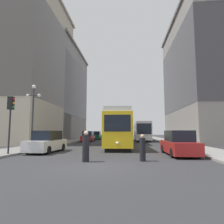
{
  "coord_description": "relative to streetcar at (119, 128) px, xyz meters",
  "views": [
    {
      "loc": [
        1.54,
        -9.63,
        1.73
      ],
      "look_at": [
        0.17,
        7.21,
        3.5
      ],
      "focal_mm": 30.28,
      "sensor_mm": 36.0,
      "label": 1
    }
  ],
  "objects": [
    {
      "name": "traffic_light_near_left",
      "position": [
        -7.58,
        -8.61,
        1.26
      ],
      "size": [
        0.47,
        0.36,
        4.16
      ],
      "color": "#232328",
      "rests_on": "sidewalk_left"
    },
    {
      "name": "parked_car_right_far",
      "position": [
        4.77,
        -7.2,
        -1.26
      ],
      "size": [
        1.93,
        4.95,
        1.82
      ],
      "rotation": [
        0.0,
        0.0,
        3.15
      ],
      "color": "black",
      "rests_on": "ground"
    },
    {
      "name": "building_left_corner",
      "position": [
        -17.08,
        8.29,
        10.72
      ],
      "size": [
        13.41,
        17.38,
        24.89
      ],
      "color": "#B2A893",
      "rests_on": "ground"
    },
    {
      "name": "pedestrian_crossing_far",
      "position": [
        1.87,
        -10.27,
        -1.37
      ],
      "size": [
        0.35,
        0.35,
        1.58
      ],
      "rotation": [
        0.0,
        0.0,
        2.59
      ],
      "color": "black",
      "rests_on": "ground"
    },
    {
      "name": "pedestrian_crossing_near",
      "position": [
        -1.44,
        -10.79,
        -1.27
      ],
      "size": [
        0.4,
        0.4,
        1.78
      ],
      "rotation": [
        0.0,
        0.0,
        3.78
      ],
      "color": "black",
      "rests_on": "ground"
    },
    {
      "name": "parked_car_left_mid",
      "position": [
        -5.89,
        20.18,
        -1.26
      ],
      "size": [
        1.95,
        4.68,
        1.82
      ],
      "rotation": [
        0.0,
        0.0,
        0.02
      ],
      "color": "black",
      "rests_on": "ground"
    },
    {
      "name": "sidewalk_left",
      "position": [
        -8.94,
        27.89,
        -2.03
      ],
      "size": [
        3.49,
        120.0,
        0.15
      ],
      "primitive_type": "cube",
      "color": "gray",
      "rests_on": "ground"
    },
    {
      "name": "building_right_corner",
      "position": [
        15.67,
        11.96,
        9.31
      ],
      "size": [
        12.84,
        20.98,
        22.18
      ],
      "color": "gray",
      "rests_on": "ground"
    },
    {
      "name": "sidewalk_right",
      "position": [
        7.81,
        27.89,
        -2.03
      ],
      "size": [
        3.49,
        120.0,
        0.15
      ],
      "primitive_type": "cube",
      "color": "gray",
      "rests_on": "ground"
    },
    {
      "name": "ground_plane",
      "position": [
        -0.56,
        -12.11,
        -2.1
      ],
      "size": [
        200.0,
        200.0,
        0.0
      ],
      "primitive_type": "plane",
      "color": "#303033"
    },
    {
      "name": "transit_bus",
      "position": [
        3.65,
        14.98,
        -0.15
      ],
      "size": [
        2.62,
        12.57,
        3.45
      ],
      "rotation": [
        0.0,
        0.0,
        -0.0
      ],
      "color": "black",
      "rests_on": "ground"
    },
    {
      "name": "streetcar",
      "position": [
        0.0,
        0.0,
        0.0
      ],
      "size": [
        2.92,
        12.53,
        3.89
      ],
      "rotation": [
        0.0,
        0.0,
        0.02
      ],
      "color": "black",
      "rests_on": "ground"
    },
    {
      "name": "building_left_midblock",
      "position": [
        -16.67,
        21.44,
        8.96
      ],
      "size": [
        12.58,
        19.73,
        21.5
      ],
      "color": "gray",
      "rests_on": "ground"
    },
    {
      "name": "parked_car_left_near",
      "position": [
        -5.89,
        -5.91,
        -1.26
      ],
      "size": [
        2.02,
        4.85,
        1.82
      ],
      "rotation": [
        0.0,
        0.0,
        -0.04
      ],
      "color": "black",
      "rests_on": "ground"
    },
    {
      "name": "parked_car_left_far",
      "position": [
        -5.89,
        11.02,
        -1.26
      ],
      "size": [
        1.98,
        4.73,
        1.82
      ],
      "rotation": [
        0.0,
        0.0,
        0.03
      ],
      "color": "black",
      "rests_on": "ground"
    },
    {
      "name": "lamp_post_left_near",
      "position": [
        -7.79,
        -4.94,
        1.94
      ],
      "size": [
        1.41,
        0.36,
        5.99
      ],
      "color": "#333338",
      "rests_on": "sidewalk_left"
    }
  ]
}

